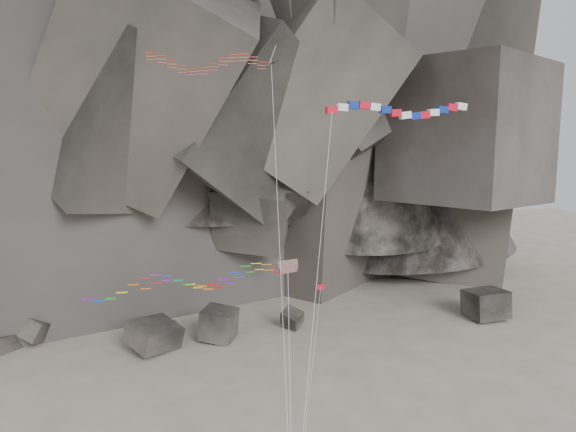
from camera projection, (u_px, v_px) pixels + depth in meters
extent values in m
cube|color=#47423F|center=(219.00, 326.00, 73.66)|extent=(5.81, 5.79, 4.62)
cube|color=#47423F|center=(292.00, 322.00, 77.82)|extent=(3.56, 3.99, 3.47)
cube|color=#47423F|center=(486.00, 305.00, 82.45)|extent=(5.62, 5.46, 4.49)
cube|color=#47423F|center=(34.00, 335.00, 72.39)|extent=(5.17, 4.73, 4.59)
cube|color=#47423F|center=(163.00, 334.00, 73.39)|extent=(3.79, 3.44, 3.84)
cube|color=#47423F|center=(5.00, 341.00, 71.10)|extent=(5.27, 5.30, 2.15)
cube|color=#47423F|center=(154.00, 341.00, 70.16)|extent=(7.85, 7.56, 4.45)
cylinder|color=silver|center=(281.00, 272.00, 40.08)|extent=(1.71, 14.50, 31.46)
cube|color=red|center=(331.00, 110.00, 41.07)|extent=(0.80, 0.55, 0.52)
cube|color=white|center=(342.00, 107.00, 41.21)|extent=(0.84, 0.55, 0.58)
cube|color=navy|center=(353.00, 105.00, 41.33)|extent=(0.86, 0.55, 0.62)
cube|color=red|center=(364.00, 105.00, 41.43)|extent=(0.86, 0.55, 0.63)
cube|color=white|center=(375.00, 107.00, 41.55)|extent=(0.85, 0.55, 0.60)
cube|color=navy|center=(385.00, 110.00, 41.71)|extent=(0.81, 0.55, 0.54)
cube|color=red|center=(395.00, 113.00, 41.91)|extent=(0.83, 0.55, 0.57)
cube|color=white|center=(405.00, 115.00, 42.15)|extent=(0.86, 0.55, 0.62)
cube|color=navy|center=(415.00, 116.00, 42.43)|extent=(0.87, 0.55, 0.63)
cube|color=red|center=(424.00, 115.00, 42.71)|extent=(0.85, 0.55, 0.61)
cube|color=white|center=(433.00, 113.00, 42.99)|extent=(0.82, 0.55, 0.55)
cube|color=navy|center=(442.00, 110.00, 43.26)|extent=(0.82, 0.55, 0.56)
cube|color=red|center=(452.00, 107.00, 43.49)|extent=(0.85, 0.55, 0.61)
cube|color=white|center=(461.00, 106.00, 43.68)|extent=(0.87, 0.55, 0.63)
cylinder|color=silver|center=(314.00, 311.00, 38.09)|extent=(5.12, 8.90, 27.20)
cube|color=#EBAA0D|center=(288.00, 265.00, 41.36)|extent=(1.55, 0.56, 0.84)
cube|color=#0CB219|center=(288.00, 270.00, 41.21)|extent=(1.30, 0.41, 0.58)
cylinder|color=silver|center=(290.00, 393.00, 38.34)|extent=(1.67, 8.44, 15.93)
cube|color=red|center=(321.00, 287.00, 43.15)|extent=(0.63, 0.08, 0.40)
cube|color=navy|center=(318.00, 287.00, 43.11)|extent=(0.23, 0.06, 0.41)
cylinder|color=silver|center=(308.00, 402.00, 39.23)|extent=(4.47, 9.30, 13.81)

